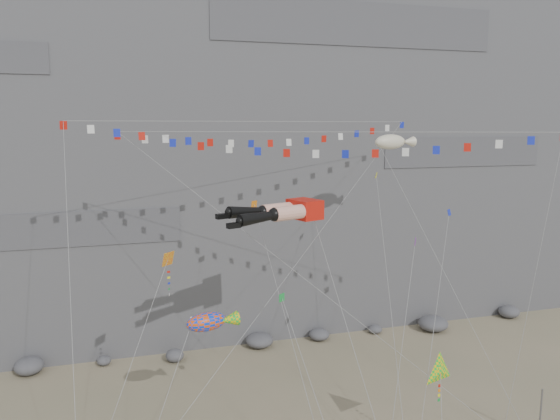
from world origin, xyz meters
The scene contains 15 objects.
cliff centered at (0.00, 32.00, 25.00)m, with size 80.00×28.00×50.00m, color slate.
talus_boulders centered at (0.00, 17.00, 0.60)m, with size 60.00×3.00×1.20m, color #58585D, non-canonical shape.
anchor_pole_right centered at (13.90, -3.32, 1.85)m, with size 0.12×0.12×3.71m, color gray.
legs_kite centered at (-1.68, 4.29, 14.96)m, with size 8.03×14.13×19.65m.
flag_banner_upper centered at (-1.50, 10.35, 20.98)m, with size 27.63×18.67×29.11m.
flag_banner_lower centered at (1.72, 3.91, 20.26)m, with size 27.47×11.82×23.53m.
harlequin_kite centered at (-9.31, 3.54, 12.39)m, with size 6.93×8.15×15.43m.
fish_windsock centered at (-7.13, 2.54, 8.41)m, with size 7.63×7.55×11.98m.
delta_kite centered at (6.32, -3.09, 5.82)m, with size 4.43×6.41×8.72m.
blimp_windsock centered at (9.29, 9.86, 19.34)m, with size 7.04×12.67×23.00m.
small_kite_a centered at (-2.23, 9.24, 14.49)m, with size 1.30×16.93×21.97m.
small_kite_b centered at (8.02, 3.32, 12.31)m, with size 7.04×9.04×16.30m.
small_kite_c centered at (-2.67, 0.52, 10.06)m, with size 2.73×7.41×12.39m.
small_kite_d centered at (7.49, 8.52, 16.36)m, with size 4.97×14.81×22.40m.
small_kite_e centered at (11.49, 4.54, 13.91)m, with size 8.70×10.38×19.03m.
Camera 1 is at (-11.99, -30.42, 20.79)m, focal length 35.00 mm.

